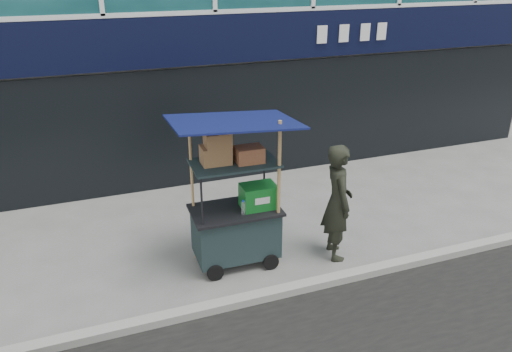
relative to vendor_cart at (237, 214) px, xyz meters
name	(u,v)px	position (x,y,z in m)	size (l,w,h in m)	color
ground	(297,282)	(0.63, -0.82, -0.83)	(80.00, 80.00, 0.00)	slate
curb	(303,287)	(0.63, -1.02, -0.77)	(80.00, 0.18, 0.12)	#989890
vendor_cart	(237,214)	(0.00, 0.00, 0.00)	(1.76, 1.27, 2.35)	black
vendor_man	(338,202)	(1.50, -0.34, 0.10)	(0.67, 0.44, 1.85)	black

